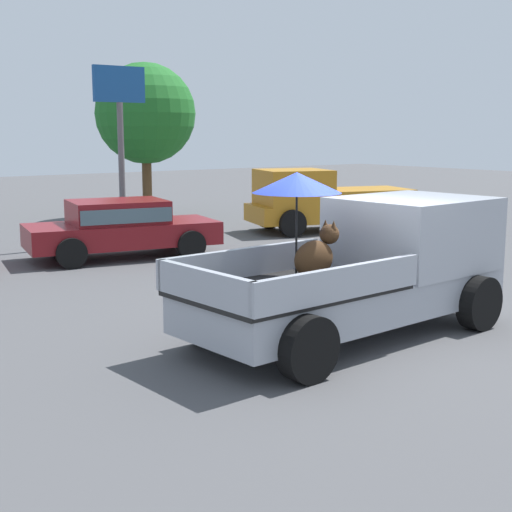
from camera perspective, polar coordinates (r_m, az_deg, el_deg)
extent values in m
plane|color=#4C4C4F|center=(10.43, 7.20, -6.31)|extent=(80.00, 80.00, 0.00)
cylinder|color=black|center=(12.24, 9.41, -2.03)|extent=(0.82, 0.33, 0.80)
cylinder|color=black|center=(11.11, 17.14, -3.55)|extent=(0.82, 0.33, 0.80)
cylinder|color=black|center=(9.90, -3.89, -4.74)|extent=(0.82, 0.33, 0.80)
cylinder|color=black|center=(8.46, 4.09, -7.28)|extent=(0.82, 0.33, 0.80)
cube|color=#9EA3AD|center=(10.29, 7.27, -3.26)|extent=(5.10, 2.11, 0.50)
cube|color=#9EA3AD|center=(11.21, 12.20, 1.77)|extent=(2.21, 1.99, 1.08)
cube|color=#4C606B|center=(11.99, 15.16, 3.12)|extent=(0.17, 1.72, 0.64)
cube|color=black|center=(9.43, 2.57, -2.65)|extent=(2.91, 2.01, 0.06)
cube|color=#9EA3AD|center=(10.07, -0.98, -0.51)|extent=(2.80, 0.28, 0.40)
cube|color=#9EA3AD|center=(8.75, 6.69, -2.15)|extent=(2.80, 0.28, 0.40)
cube|color=#9EA3AD|center=(8.54, -4.08, -2.40)|extent=(0.22, 1.84, 0.40)
ellipsoid|color=#472D19|center=(10.01, 4.56, -0.25)|extent=(0.70, 0.36, 0.52)
sphere|color=#472D19|center=(10.18, 5.79, 1.72)|extent=(0.30, 0.30, 0.28)
cone|color=#472D19|center=(10.21, 5.48, 2.54)|extent=(0.10, 0.10, 0.12)
cone|color=#472D19|center=(10.10, 6.13, 2.46)|extent=(0.10, 0.10, 0.12)
cylinder|color=black|center=(9.95, 3.19, 1.72)|extent=(0.03, 0.03, 1.21)
cone|color=#1E33B7|center=(9.88, 3.23, 5.78)|extent=(1.30, 1.30, 0.28)
cylinder|color=black|center=(19.96, 2.88, 2.57)|extent=(0.80, 0.48, 0.76)
cylinder|color=black|center=(21.72, 0.99, 3.16)|extent=(0.80, 0.48, 0.76)
cylinder|color=black|center=(21.36, 10.87, 2.88)|extent=(0.80, 0.48, 0.76)
cylinder|color=black|center=(23.01, 8.51, 3.43)|extent=(0.80, 0.48, 0.76)
cube|color=#B27219|center=(21.44, 5.90, 3.49)|extent=(5.12, 3.16, 0.50)
cube|color=#B27219|center=(20.89, 2.94, 5.43)|extent=(2.35, 2.29, 1.00)
cube|color=#B27219|center=(21.84, 8.31, 4.73)|extent=(3.12, 2.53, 0.40)
cylinder|color=black|center=(18.20, -7.03, 1.65)|extent=(0.69, 0.35, 0.66)
cylinder|color=black|center=(16.56, -5.11, 0.88)|extent=(0.69, 0.35, 0.66)
cylinder|color=black|center=(17.56, -15.42, 1.07)|extent=(0.69, 0.35, 0.66)
cylinder|color=black|center=(15.84, -14.31, 0.21)|extent=(0.69, 0.35, 0.66)
cube|color=maroon|center=(16.96, -10.44, 1.72)|extent=(4.56, 2.57, 0.52)
cube|color=maroon|center=(16.87, -10.82, 3.38)|extent=(2.37, 1.98, 0.56)
cube|color=#4C606B|center=(16.87, -10.82, 3.38)|extent=(2.33, 2.05, 0.32)
cylinder|color=#59595B|center=(19.17, -10.50, 6.39)|extent=(0.16, 0.16, 3.61)
cube|color=#194C8C|center=(19.18, -10.71, 13.13)|extent=(1.40, 0.12, 0.90)
cylinder|color=brown|center=(24.77, -8.55, 5.66)|extent=(0.32, 0.32, 2.30)
sphere|color=#1E6623|center=(24.72, -8.69, 11.02)|extent=(3.32, 3.32, 3.32)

